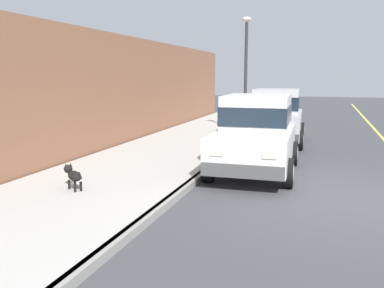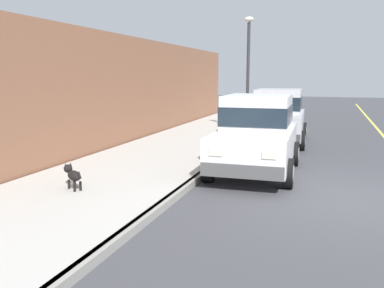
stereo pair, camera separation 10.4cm
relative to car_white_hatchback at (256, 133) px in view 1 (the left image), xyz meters
name	(u,v)px [view 1 (the left image)]	position (x,y,z in m)	size (l,w,h in m)	color
ground_plane	(351,200)	(2.12, -1.75, -0.98)	(80.00, 80.00, 0.00)	#424247
curb	(191,183)	(-1.08, -1.75, -0.91)	(0.16, 64.00, 0.14)	gray
sidewalk	(116,177)	(-2.88, -1.75, -0.91)	(3.60, 64.00, 0.14)	#B7B5AD
car_white_hatchback	(256,133)	(0.00, 0.00, 0.00)	(2.03, 3.84, 1.88)	white
car_silver_hatchback	(276,115)	(-0.05, 4.64, 0.00)	(2.06, 3.86, 1.88)	#BCBCC1
dog_black	(73,175)	(-3.06, -3.14, -0.55)	(0.66, 0.46, 0.49)	black
street_lamp	(246,61)	(-1.43, 6.16, 1.93)	(0.36, 0.36, 4.42)	#2D2D33
building_facade	(140,90)	(-4.98, 4.05, 0.85)	(0.50, 20.00, 3.65)	#8C5B42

